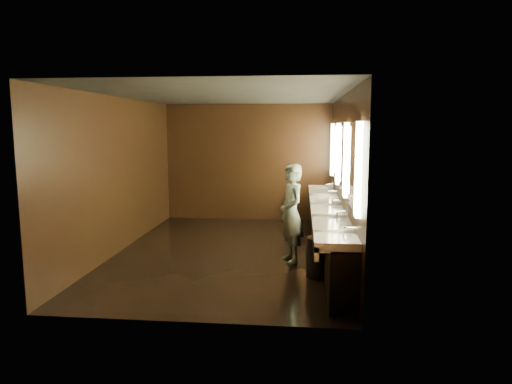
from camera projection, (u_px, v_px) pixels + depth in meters
floor at (229, 252)px, 8.28m from camera, size 6.00×6.00×0.00m
ceiling at (228, 95)px, 7.88m from camera, size 4.00×6.00×0.02m
wall_back at (248, 162)px, 11.03m from camera, size 4.00×0.02×2.80m
wall_front at (186, 204)px, 5.12m from camera, size 4.00×0.02×2.80m
wall_left at (120, 175)px, 8.28m from camera, size 0.02×6.00×2.80m
wall_right at (343, 177)px, 7.88m from camera, size 0.02×6.00×2.80m
sink_counter at (329, 228)px, 8.03m from camera, size 0.55×5.40×1.01m
mirror_band at (342, 157)px, 7.83m from camera, size 0.06×5.03×1.15m
person at (291, 213)px, 7.62m from camera, size 0.59×0.71×1.66m
trash_bin at (319, 257)px, 6.88m from camera, size 0.50×0.50×0.61m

